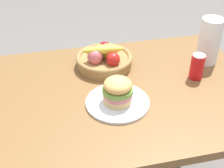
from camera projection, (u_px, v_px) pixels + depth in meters
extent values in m
cube|color=brown|center=(109.00, 95.00, 1.43)|extent=(1.40, 0.90, 0.04)
cylinder|color=brown|center=(188.00, 95.00, 2.06)|extent=(0.07, 0.07, 0.71)
cylinder|color=white|center=(118.00, 102.00, 1.35)|extent=(0.28, 0.28, 0.01)
cylinder|color=#E5BC75|center=(118.00, 98.00, 1.33)|extent=(0.12, 0.12, 0.03)
cylinder|color=#C67075|center=(118.00, 94.00, 1.32)|extent=(0.13, 0.13, 0.02)
cylinder|color=olive|center=(118.00, 90.00, 1.31)|extent=(0.13, 0.13, 0.02)
ellipsoid|color=#EAAD5D|center=(118.00, 85.00, 1.29)|extent=(0.12, 0.12, 0.06)
cylinder|color=red|center=(197.00, 67.00, 1.48)|extent=(0.07, 0.07, 0.12)
cylinder|color=silver|center=(199.00, 55.00, 1.44)|extent=(0.06, 0.06, 0.00)
cylinder|color=#9E7542|center=(104.00, 62.00, 1.59)|extent=(0.28, 0.28, 0.05)
torus|color=#9E7542|center=(104.00, 58.00, 1.57)|extent=(0.29, 0.29, 0.02)
sphere|color=gold|center=(109.00, 52.00, 1.56)|extent=(0.08, 0.08, 0.08)
sphere|color=maroon|center=(105.00, 49.00, 1.59)|extent=(0.08, 0.08, 0.08)
sphere|color=#6BAD38|center=(100.00, 52.00, 1.56)|extent=(0.08, 0.08, 0.08)
sphere|color=#D16066|center=(95.00, 57.00, 1.52)|extent=(0.08, 0.08, 0.08)
sphere|color=red|center=(113.00, 59.00, 1.51)|extent=(0.07, 0.07, 0.07)
ellipsoid|color=yellow|center=(103.00, 50.00, 1.52)|extent=(0.21, 0.07, 0.05)
cylinder|color=white|center=(209.00, 41.00, 1.57)|extent=(0.11, 0.11, 0.24)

